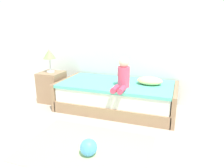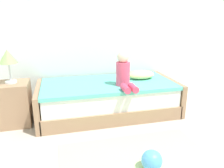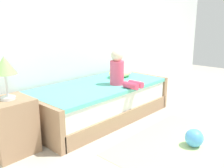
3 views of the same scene
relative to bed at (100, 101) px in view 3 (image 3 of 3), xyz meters
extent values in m
cube|color=silver|center=(0.61, 0.60, 1.20)|extent=(7.20, 0.10, 2.90)
cube|color=#997556|center=(0.00, 0.00, -0.15)|extent=(2.00, 1.00, 0.20)
cube|color=white|center=(0.00, 0.00, 0.08)|extent=(1.94, 0.94, 0.25)
cube|color=#59C6B2|center=(0.00, 0.00, 0.23)|extent=(1.98, 0.98, 0.05)
cube|color=#997556|center=(-1.02, 0.00, 0.00)|extent=(0.07, 1.00, 0.50)
cube|color=#997556|center=(1.02, 0.00, 0.00)|extent=(0.07, 1.00, 0.50)
cube|color=#997556|center=(-1.35, -0.03, 0.05)|extent=(0.44, 0.44, 0.60)
cylinder|color=silver|center=(-1.35, -0.03, 0.37)|extent=(0.15, 0.15, 0.03)
cylinder|color=silver|center=(-1.35, -0.03, 0.50)|extent=(0.02, 0.02, 0.24)
cone|color=#8CCC66|center=(-1.35, -0.03, 0.71)|extent=(0.24, 0.24, 0.18)
cylinder|color=#E04C6B|center=(0.18, -0.18, 0.42)|extent=(0.20, 0.20, 0.34)
sphere|color=beige|center=(0.18, -0.18, 0.67)|extent=(0.17, 0.17, 0.17)
cylinder|color=#D83F60|center=(0.13, -0.48, 0.30)|extent=(0.09, 0.22, 0.09)
cylinder|color=#D83F60|center=(0.24, -0.48, 0.30)|extent=(0.09, 0.22, 0.09)
ellipsoid|color=#F2E58C|center=(0.57, 0.10, 0.32)|extent=(0.44, 0.30, 0.13)
sphere|color=#4C99E5|center=(0.11, -1.42, -0.14)|extent=(0.21, 0.21, 0.21)
cube|color=#B2D189|center=(0.01, -1.30, -0.24)|extent=(1.60, 1.10, 0.01)
camera|label=1|loc=(1.04, -3.31, 1.26)|focal=32.40mm
camera|label=2|loc=(-0.72, -3.10, 1.19)|focal=34.91mm
camera|label=3|loc=(-2.42, -2.49, 1.15)|focal=39.87mm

